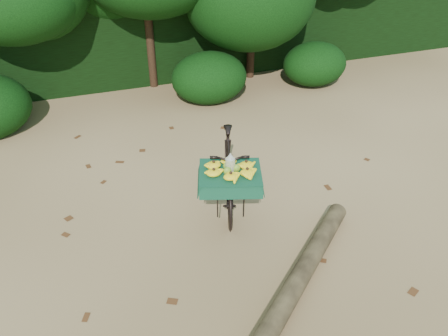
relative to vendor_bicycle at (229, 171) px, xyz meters
name	(u,v)px	position (x,y,z in m)	size (l,w,h in m)	color
ground	(198,241)	(-0.68, -0.68, -0.59)	(80.00, 80.00, 0.00)	tan
vendor_bicycle	(229,171)	(0.00, 0.00, 0.00)	(1.20, 2.00, 1.14)	black
fallen_log	(293,289)	(0.12, -1.99, -0.46)	(0.25, 0.25, 3.43)	brown
hedge_backdrop	(122,38)	(-0.68, 5.62, 0.31)	(26.00, 1.80, 1.80)	black
tree_row	(89,0)	(-1.33, 4.82, 1.41)	(14.50, 2.00, 4.00)	black
bush_clumps	(163,86)	(-0.18, 3.62, -0.14)	(8.80, 1.70, 0.90)	black
leaf_litter	(186,212)	(-0.68, -0.03, -0.58)	(7.00, 7.30, 0.01)	#4D2B14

